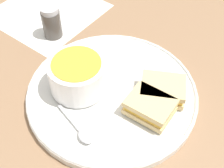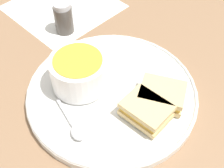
{
  "view_description": "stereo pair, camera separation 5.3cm",
  "coord_description": "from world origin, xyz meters",
  "px_view_note": "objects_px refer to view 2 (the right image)",
  "views": [
    {
      "loc": [
        -0.39,
        -0.11,
        0.51
      ],
      "look_at": [
        0.0,
        0.0,
        0.04
      ],
      "focal_mm": 50.0,
      "sensor_mm": 36.0,
      "label": 1
    },
    {
      "loc": [
        -0.37,
        -0.16,
        0.51
      ],
      "look_at": [
        0.0,
        0.0,
        0.04
      ],
      "focal_mm": 50.0,
      "sensor_mm": 36.0,
      "label": 2
    }
  ],
  "objects_px": {
    "soup_bowl": "(79,72)",
    "sandwich_half_near": "(146,110)",
    "spoon": "(76,130)",
    "salt_shaker": "(64,18)",
    "sandwich_half_far": "(162,95)"
  },
  "relations": [
    {
      "from": "spoon",
      "to": "sandwich_half_far",
      "type": "bearing_deg",
      "value": 83.35
    },
    {
      "from": "sandwich_half_near",
      "to": "sandwich_half_far",
      "type": "relative_size",
      "value": 1.1
    },
    {
      "from": "soup_bowl",
      "to": "spoon",
      "type": "height_order",
      "value": "soup_bowl"
    },
    {
      "from": "spoon",
      "to": "sandwich_half_far",
      "type": "height_order",
      "value": "sandwich_half_far"
    },
    {
      "from": "soup_bowl",
      "to": "sandwich_half_near",
      "type": "relative_size",
      "value": 1.13
    },
    {
      "from": "soup_bowl",
      "to": "sandwich_half_near",
      "type": "xyz_separation_m",
      "value": [
        -0.02,
        -0.15,
        -0.02
      ]
    },
    {
      "from": "sandwich_half_far",
      "to": "salt_shaker",
      "type": "height_order",
      "value": "salt_shaker"
    },
    {
      "from": "soup_bowl",
      "to": "sandwich_half_near",
      "type": "distance_m",
      "value": 0.15
    },
    {
      "from": "sandwich_half_near",
      "to": "spoon",
      "type": "bearing_deg",
      "value": 128.39
    },
    {
      "from": "spoon",
      "to": "salt_shaker",
      "type": "height_order",
      "value": "salt_shaker"
    },
    {
      "from": "spoon",
      "to": "sandwich_half_far",
      "type": "xyz_separation_m",
      "value": [
        0.13,
        -0.12,
        0.01
      ]
    },
    {
      "from": "soup_bowl",
      "to": "salt_shaker",
      "type": "height_order",
      "value": "soup_bowl"
    },
    {
      "from": "soup_bowl",
      "to": "spoon",
      "type": "relative_size",
      "value": 1.2
    },
    {
      "from": "soup_bowl",
      "to": "sandwich_half_near",
      "type": "bearing_deg",
      "value": -98.82
    },
    {
      "from": "soup_bowl",
      "to": "salt_shaker",
      "type": "xyz_separation_m",
      "value": [
        0.16,
        0.12,
        -0.02
      ]
    }
  ]
}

